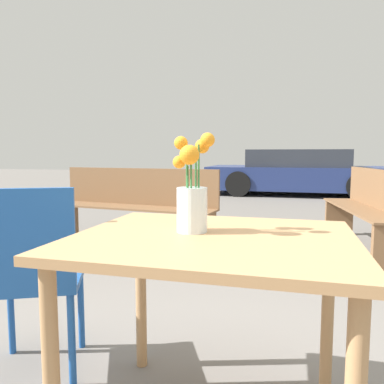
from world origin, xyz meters
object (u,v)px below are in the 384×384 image
at_px(table_front, 213,264).
at_px(bench_middle, 369,207).
at_px(parked_car, 296,173).
at_px(cafe_chair, 32,270).
at_px(flower_vase, 192,198).
at_px(bench_near, 135,203).

bearing_deg(table_front, bench_middle, 69.94).
bearing_deg(parked_car, cafe_chair, -98.76).
height_order(flower_vase, parked_car, parked_car).
relative_size(table_front, parked_car, 0.22).
bearing_deg(table_front, flower_vase, 156.11).
distance_m(flower_vase, bench_middle, 3.11).
bearing_deg(parked_car, table_front, -93.07).
bearing_deg(cafe_chair, table_front, -8.56).
bearing_deg(cafe_chair, bench_near, 102.41).
bearing_deg(bench_middle, table_front, -110.06).
bearing_deg(parked_car, bench_middle, -83.75).
relative_size(table_front, bench_middle, 0.55).
distance_m(table_front, flower_vase, 0.24).
xyz_separation_m(table_front, bench_middle, (1.06, 2.90, -0.16)).
xyz_separation_m(table_front, parked_car, (0.45, 8.45, -0.09)).
distance_m(table_front, bench_near, 2.85).
bearing_deg(table_front, bench_near, 118.39).
relative_size(flower_vase, cafe_chair, 0.40).
bearing_deg(bench_near, table_front, -61.61).
bearing_deg(bench_middle, cafe_chair, -124.22).
bearing_deg(flower_vase, cafe_chair, 173.31).
distance_m(cafe_chair, bench_near, 2.44).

